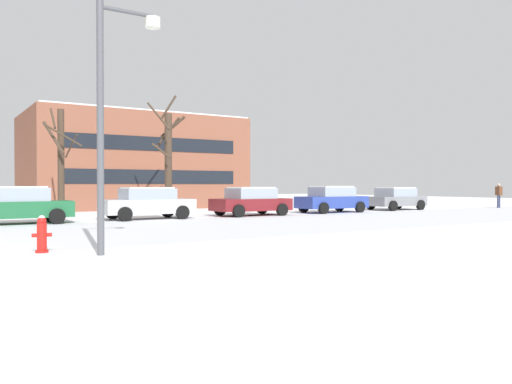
{
  "coord_description": "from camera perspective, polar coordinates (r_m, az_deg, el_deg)",
  "views": [
    {
      "loc": [
        0.43,
        -13.97,
        1.6
      ],
      "look_at": [
        12.78,
        5.39,
        1.29
      ],
      "focal_mm": 36.14,
      "sensor_mm": 36.0,
      "label": 1
    }
  ],
  "objects": [
    {
      "name": "building_far_right",
      "position": [
        38.08,
        -13.5,
        3.22
      ],
      "size": [
        14.35,
        9.03,
        6.47
      ],
      "color": "brown",
      "rests_on": "ground"
    },
    {
      "name": "parked_car_blue",
      "position": [
        30.19,
        8.4,
        -0.79
      ],
      "size": [
        4.25,
        1.99,
        1.54
      ],
      "color": "#283D93",
      "rests_on": "ground"
    },
    {
      "name": "parked_car_green",
      "position": [
        23.23,
        -24.89,
        -1.32
      ],
      "size": [
        4.16,
        2.05,
        1.55
      ],
      "color": "#1E6038",
      "rests_on": "ground"
    },
    {
      "name": "parked_car_silver",
      "position": [
        24.57,
        -11.91,
        -1.2
      ],
      "size": [
        4.24,
        1.97,
        1.49
      ],
      "color": "silver",
      "rests_on": "ground"
    },
    {
      "name": "tree_far_right",
      "position": [
        28.44,
        -9.7,
        3.67
      ],
      "size": [
        2.15,
        2.14,
        6.56
      ],
      "color": "#423326",
      "rests_on": "ground"
    },
    {
      "name": "parked_car_gray",
      "position": [
        34.25,
        15.2,
        -0.69
      ],
      "size": [
        3.92,
        2.1,
        1.45
      ],
      "color": "slate",
      "rests_on": "ground"
    },
    {
      "name": "street_lamp",
      "position": [
        12.44,
        -15.73,
        9.58
      ],
      "size": [
        1.52,
        0.36,
        5.79
      ],
      "color": "#4C4F54",
      "rests_on": "ground"
    },
    {
      "name": "fire_hydrant",
      "position": [
        13.2,
        -22.62,
        -4.3
      ],
      "size": [
        0.44,
        0.3,
        0.88
      ],
      "color": "red",
      "rests_on": "ground"
    },
    {
      "name": "parked_car_maroon",
      "position": [
        26.85,
        -0.56,
        -1.02
      ],
      "size": [
        4.06,
        2.13,
        1.49
      ],
      "color": "maroon",
      "rests_on": "ground"
    },
    {
      "name": "tree_far_mid",
      "position": [
        27.31,
        -20.81,
        3.38
      ],
      "size": [
        1.79,
        1.72,
        5.42
      ],
      "color": "#423326",
      "rests_on": "ground"
    },
    {
      "name": "pedestrian_crossing",
      "position": [
        39.83,
        25.28,
        -0.15
      ],
      "size": [
        0.45,
        0.46,
        1.71
      ],
      "color": "#2D334C",
      "rests_on": "ground"
    }
  ]
}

